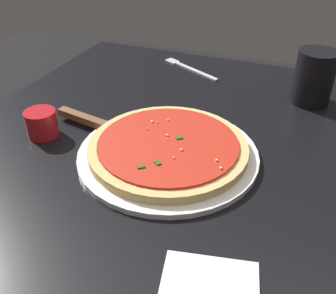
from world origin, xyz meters
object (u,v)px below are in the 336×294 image
cup_small_sauce (42,123)px  cup_tall_drink (314,77)px  pizza_server (100,125)px  serving_plate (168,154)px  fork (188,68)px  pizza (168,147)px

cup_small_sauce → cup_tall_drink: bearing=35.7°
pizza_server → cup_tall_drink: (0.37, 0.29, 0.04)m
serving_plate → fork: bearing=104.2°
pizza → fork: bearing=104.2°
cup_small_sauce → fork: (0.15, 0.42, -0.02)m
fork → pizza: bearing=-75.8°
pizza_server → fork: (0.06, 0.37, -0.01)m
serving_plate → fork: (-0.10, 0.40, -0.00)m
serving_plate → pizza_server: (-0.16, 0.03, 0.01)m
cup_small_sauce → fork: size_ratio=0.35×
cup_small_sauce → fork: bearing=69.8°
cup_small_sauce → pizza_server: bearing=27.6°
serving_plate → pizza_server: pizza_server is taller
pizza → fork: size_ratio=1.64×
pizza → cup_small_sauce: 0.25m
fork → pizza_server: bearing=-98.7°
cup_tall_drink → cup_small_sauce: (-0.47, -0.34, -0.03)m
pizza → cup_small_sauce: size_ratio=4.74×
pizza → fork: (-0.10, 0.40, -0.02)m
pizza_server → cup_small_sauce: (-0.10, -0.05, 0.01)m
serving_plate → pizza: size_ratio=1.14×
cup_tall_drink → pizza_server: bearing=-142.4°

